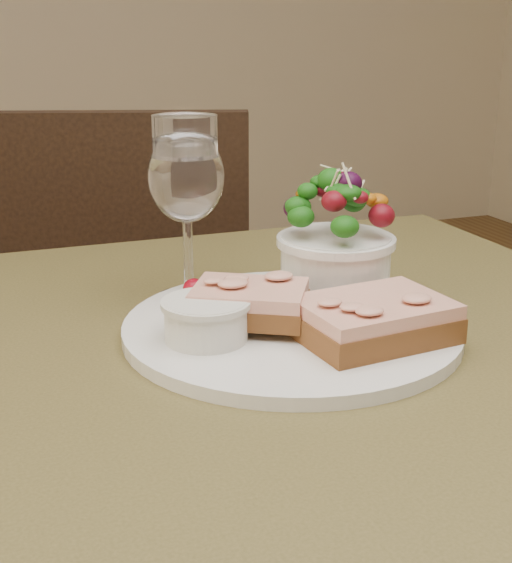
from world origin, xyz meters
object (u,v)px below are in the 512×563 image
object	(u,v)px
chair_far	(137,422)
sandwich_front	(373,319)
salad_bowl	(336,238)
wine_glass	(186,183)
dinner_plate	(291,328)
sandwich_back	(250,302)
cafe_table	(275,449)
ramekin	(206,318)

from	to	relation	value
chair_far	sandwich_front	size ratio (longest dim) A/B	6.56
salad_bowl	wine_glass	xyz separation A→B (m)	(-0.13, 0.07, 0.05)
dinner_plate	sandwich_front	size ratio (longest dim) A/B	2.26
sandwich_back	salad_bowl	size ratio (longest dim) A/B	0.98
chair_far	sandwich_front	world-z (taller)	chair_far
cafe_table	chair_far	distance (m)	0.83
ramekin	salad_bowl	bearing A→B (deg)	23.87
chair_far	sandwich_back	xyz separation A→B (m)	(-0.03, -0.72, 0.49)
sandwich_front	salad_bowl	world-z (taller)	salad_bowl
ramekin	salad_bowl	xyz separation A→B (m)	(0.16, 0.07, 0.04)
salad_bowl	cafe_table	bearing A→B (deg)	-139.71
wine_glass	cafe_table	bearing A→B (deg)	-76.18
cafe_table	ramekin	distance (m)	0.15
cafe_table	dinner_plate	xyz separation A→B (m)	(0.03, 0.03, 0.11)
cafe_table	ramekin	bearing A→B (deg)	167.91
dinner_plate	ramekin	bearing A→B (deg)	-171.20
ramekin	salad_bowl	distance (m)	0.18
dinner_plate	ramekin	size ratio (longest dim) A/B	4.31
sandwich_back	wine_glass	xyz separation A→B (m)	(-0.02, 0.12, 0.09)
dinner_plate	wine_glass	size ratio (longest dim) A/B	1.77
dinner_plate	sandwich_front	world-z (taller)	sandwich_front
sandwich_front	sandwich_back	size ratio (longest dim) A/B	1.10
dinner_plate	sandwich_back	size ratio (longest dim) A/B	2.48
cafe_table	sandwich_front	xyz separation A→B (m)	(0.08, -0.03, 0.13)
sandwich_front	salad_bowl	size ratio (longest dim) A/B	1.08
sandwich_back	wine_glass	bearing A→B (deg)	131.17
chair_far	salad_bowl	distance (m)	0.86
chair_far	cafe_table	bearing A→B (deg)	106.59
ramekin	salad_bowl	world-z (taller)	salad_bowl
cafe_table	wine_glass	world-z (taller)	wine_glass
cafe_table	salad_bowl	distance (m)	0.21
dinner_plate	sandwich_back	distance (m)	0.05
chair_far	dinner_plate	size ratio (longest dim) A/B	2.90
chair_far	dinner_plate	world-z (taller)	chair_far
cafe_table	sandwich_back	size ratio (longest dim) A/B	6.41
sandwich_back	ramekin	world-z (taller)	sandwich_back
sandwich_back	wine_glass	distance (m)	0.15
chair_far	ramekin	size ratio (longest dim) A/B	12.52
cafe_table	sandwich_back	xyz separation A→B (m)	(-0.01, 0.03, 0.14)
sandwich_front	sandwich_back	xyz separation A→B (m)	(-0.09, 0.06, 0.01)
dinner_plate	cafe_table	bearing A→B (deg)	-135.03
sandwich_front	ramekin	world-z (taller)	ramekin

